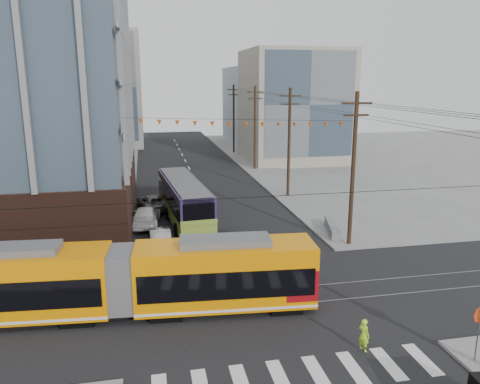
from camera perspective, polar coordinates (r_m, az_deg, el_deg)
name	(u,v)px	position (r m, az deg, el deg)	size (l,w,h in m)	color
ground	(278,337)	(23.04, 4.67, -17.19)	(160.00, 160.00, 0.00)	slate
bg_bldg_nw_near	(62,100)	(71.93, -20.89, 10.47)	(18.00, 16.00, 18.00)	#8C99A5
bg_bldg_ne_near	(294,106)	(70.51, 6.55, 10.40)	(14.00, 14.00, 16.00)	gray
bg_bldg_nw_far	(97,89)	(91.38, -17.08, 11.86)	(16.00, 18.00, 20.00)	gray
bg_bldg_ne_far	(271,105)	(90.28, 3.81, 10.49)	(16.00, 16.00, 14.00)	#8C99A5
utility_pole_far	(234,119)	(76.57, -0.78, 8.85)	(0.30, 0.30, 11.00)	black
streetcar	(123,280)	(24.75, -14.12, -10.38)	(19.65, 2.76, 3.79)	orange
city_bus	(184,199)	(40.22, -6.87, -0.91)	(2.74, 12.64, 3.58)	#2E224D
parked_car_silver	(160,236)	(34.56, -9.73, -5.34)	(1.46, 4.19, 1.38)	#989898
parked_car_white	(146,216)	(39.49, -11.40, -2.90)	(2.14, 5.27, 1.53)	silver
parked_car_grey	(153,202)	(43.89, -10.58, -1.26)	(2.40, 5.20, 1.44)	#535557
pedestrian	(364,335)	(22.30, 14.87, -16.49)	(0.56, 0.37, 1.53)	#B2F326
stop_sign	(477,337)	(22.82, 26.96, -15.50)	(0.75, 0.75, 2.48)	red
jersey_barrier	(332,229)	(37.29, 11.17, -4.40)	(0.98, 4.38, 0.88)	gray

